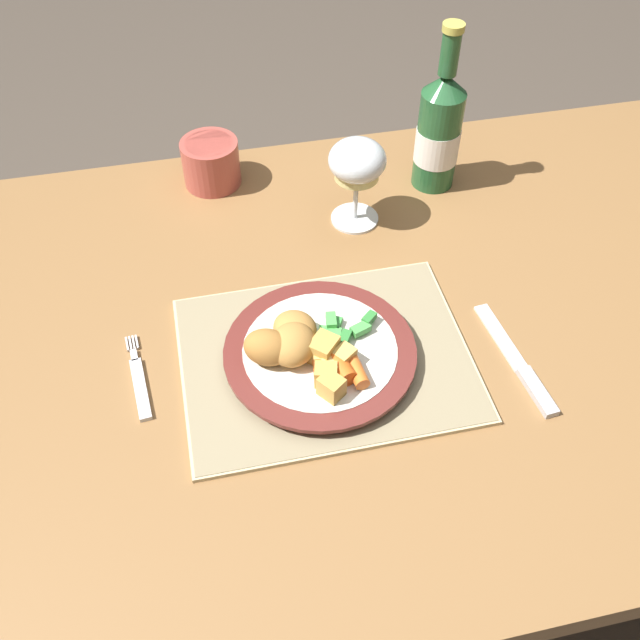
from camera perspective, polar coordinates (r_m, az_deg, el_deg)
ground_plane at (r=1.53m, az=-1.07°, el=-19.46°), size 6.00×6.00×0.00m
dining_table at (r=0.96m, az=-1.62°, el=-4.21°), size 1.58×0.81×0.74m
placemat at (r=0.86m, az=0.42°, el=-3.07°), size 0.35×0.27×0.01m
dinner_plate at (r=0.85m, az=-0.00°, el=-2.70°), size 0.23×0.23×0.02m
breaded_croquettes at (r=0.83m, az=-2.78°, el=-1.68°), size 0.11×0.10×0.04m
green_beans_pile at (r=0.85m, az=1.43°, el=-1.05°), size 0.09×0.06×0.02m
glazed_carrots at (r=0.81m, az=1.58°, el=-3.82°), size 0.06×0.06×0.02m
fork at (r=0.87m, az=-14.26°, el=-4.85°), size 0.03×0.13×0.01m
table_knife at (r=0.89m, az=15.78°, el=-3.66°), size 0.04×0.18×0.01m
wine_glass at (r=0.99m, az=2.99°, el=12.30°), size 0.08×0.08×0.13m
bottle at (r=1.08m, az=9.49°, el=14.72°), size 0.07×0.07×0.25m
roast_potatoes at (r=0.81m, az=0.73°, el=-3.55°), size 0.06×0.09×0.03m
drinking_cup at (r=1.11m, az=-8.72°, el=12.42°), size 0.09×0.09×0.07m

